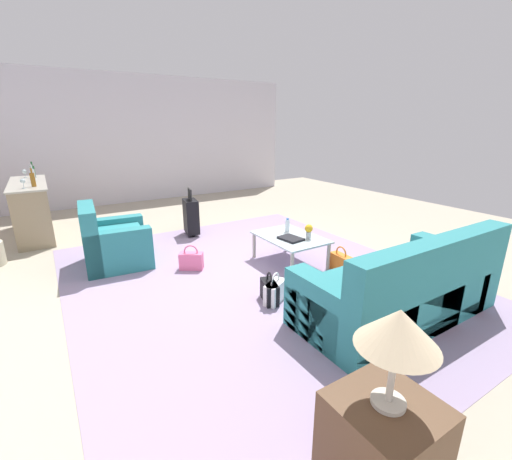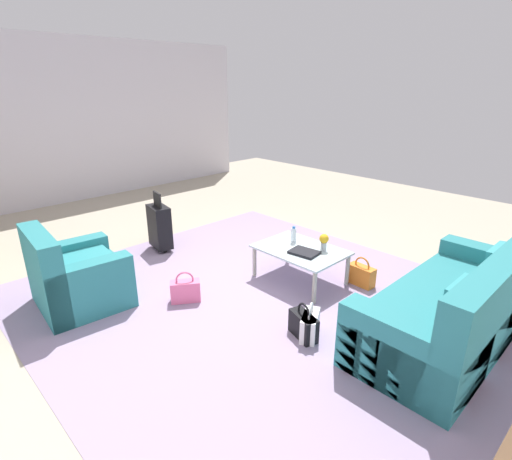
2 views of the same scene
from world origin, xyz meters
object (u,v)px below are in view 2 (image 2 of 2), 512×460
object	(u,v)px
coffee_table_book	(304,252)
handbag_pink	(185,291)
armchair	(74,279)
handbag_orange	(361,275)
water_bottle	(294,235)
handbag_black	(303,325)
flower_vase	(324,241)
handbag_white	(310,325)
coffee_table	(300,252)
couch	(460,312)
suitcase_black	(160,226)

from	to	relation	value
coffee_table_book	handbag_pink	bearing A→B (deg)	53.14
armchair	handbag_orange	world-z (taller)	armchair
water_bottle	handbag_black	bearing A→B (deg)	135.11
coffee_table_book	flower_vase	bearing A→B (deg)	-121.36
flower_vase	handbag_white	size ratio (longest dim) A/B	0.57
water_bottle	handbag_white	distance (m)	1.42
handbag_orange	water_bottle	bearing A→B (deg)	22.57
handbag_black	handbag_orange	bearing A→B (deg)	-81.75
armchair	coffee_table	world-z (taller)	armchair
coffee_table_book	couch	bearing A→B (deg)	178.24
coffee_table_book	flower_vase	size ratio (longest dim) A/B	1.56
flower_vase	handbag_white	distance (m)	1.21
handbag_white	handbag_pink	distance (m)	1.44
water_bottle	coffee_table_book	distance (m)	0.38
couch	flower_vase	bearing A→B (deg)	-1.81
handbag_orange	handbag_white	world-z (taller)	same
couch	coffee_table_book	xyz separation A→B (m)	(1.68, 0.18, 0.11)
couch	handbag_orange	size ratio (longest dim) A/B	6.16
flower_vase	handbag_pink	distance (m)	1.68
couch	handbag_white	world-z (taller)	couch
suitcase_black	handbag_white	xyz separation A→B (m)	(-2.81, 0.12, -0.23)
water_bottle	suitcase_black	size ratio (longest dim) A/B	0.24
water_bottle	coffee_table_book	world-z (taller)	water_bottle
coffee_table	handbag_white	bearing A→B (deg)	134.71
coffee_table	coffee_table_book	distance (m)	0.16
coffee_table_book	water_bottle	bearing A→B (deg)	-37.22
flower_vase	handbag_black	xyz separation A→B (m)	(-0.56, 1.02, -0.41)
suitcase_black	coffee_table	bearing A→B (deg)	-160.71
coffee_table	suitcase_black	world-z (taller)	suitcase_black
armchair	couch	bearing A→B (deg)	-143.87
coffee_table_book	handbag_pink	distance (m)	1.41
water_bottle	handbag_black	xyz separation A→B (m)	(-0.98, 0.97, -0.38)
handbag_pink	couch	bearing A→B (deg)	-149.50
armchair	handbag_white	size ratio (longest dim) A/B	2.74
couch	armchair	world-z (taller)	couch
couch	handbag_black	xyz separation A→B (m)	(1.03, 0.97, -0.18)
coffee_table	handbag_pink	distance (m)	1.42
handbag_orange	handbag_pink	xyz separation A→B (m)	(1.13, 1.71, 0.00)
armchair	handbag_black	distance (m)	2.46
handbag_white	handbag_pink	bearing A→B (deg)	18.71
coffee_table_book	handbag_pink	xyz separation A→B (m)	(0.67, 1.20, -0.30)
coffee_table	suitcase_black	xyz separation A→B (m)	(2.00, 0.70, -0.01)
couch	handbag_pink	size ratio (longest dim) A/B	6.16
handbag_black	handbag_white	bearing A→B (deg)	-129.22
coffee_table	coffee_table_book	xyz separation A→B (m)	(-0.12, 0.08, 0.06)
armchair	coffee_table	xyz separation A→B (m)	(-1.31, -2.17, 0.06)
suitcase_black	handbag_orange	world-z (taller)	suitcase_black
armchair	suitcase_black	bearing A→B (deg)	-64.70
armchair	water_bottle	distance (m)	2.53
handbag_orange	handbag_pink	size ratio (longest dim) A/B	1.00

